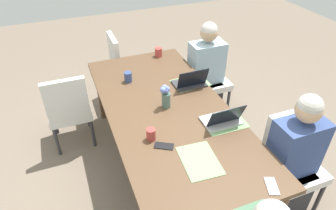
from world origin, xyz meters
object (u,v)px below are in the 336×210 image
object	(u,v)px
person_far_left_mid	(291,162)
chair_head_left_right_near	(124,64)
chair_near_right_mid	(69,108)
coffee_mug_near_right	(128,77)
laptop_far_left_far	(190,82)
chair_far_left_mid	(290,157)
person_far_left_far	(205,75)
coffee_mug_near_left	(151,134)
dining_table	(168,115)
phone_black	(164,146)
laptop_far_left_mid	(222,119)
phone_silver	(272,186)
chair_far_left_far	(207,73)
flower_vase	(165,95)
coffee_mug_centre_left	(158,52)

from	to	relation	value
person_far_left_mid	chair_head_left_right_near	size ratio (longest dim) A/B	1.33
chair_head_left_right_near	chair_near_right_mid	distance (m)	1.08
chair_near_right_mid	coffee_mug_near_right	world-z (taller)	chair_near_right_mid
chair_head_left_right_near	laptop_far_left_far	xyz separation A→B (m)	(1.16, 0.42, 0.29)
chair_far_left_mid	chair_head_left_right_near	bearing A→B (deg)	-157.01
person_far_left_far	chair_near_right_mid	bearing A→B (deg)	-88.01
person_far_left_mid	coffee_mug_near_right	distance (m)	1.73
chair_far_left_mid	coffee_mug_near_left	size ratio (longest dim) A/B	8.83
dining_table	phone_black	world-z (taller)	phone_black
chair_near_right_mid	coffee_mug_near_right	size ratio (longest dim) A/B	8.49
phone_black	person_far_left_mid	bearing A→B (deg)	11.78
laptop_far_left_mid	phone_silver	bearing A→B (deg)	-1.84
laptop_far_left_mid	coffee_mug_near_right	xyz separation A→B (m)	(-0.96, -0.57, 0.01)
chair_head_left_right_near	laptop_far_left_mid	bearing A→B (deg)	13.10
chair_far_left_mid	person_far_left_far	bearing A→B (deg)	-177.37
chair_far_left_far	chair_near_right_mid	xyz separation A→B (m)	(0.13, -1.70, 0.00)
chair_head_left_right_near	flower_vase	bearing A→B (deg)	2.23
person_far_left_far	chair_far_left_mid	bearing A→B (deg)	2.63
coffee_mug_near_right	coffee_mug_centre_left	size ratio (longest dim) A/B	1.01
phone_black	phone_silver	size ratio (longest dim) A/B	1.00
chair_far_left_far	chair_far_left_mid	bearing A→B (deg)	0.28
dining_table	person_far_left_mid	size ratio (longest dim) A/B	1.96
coffee_mug_near_right	chair_head_left_right_near	bearing A→B (deg)	170.26
coffee_mug_near_left	phone_black	distance (m)	0.14
person_far_left_mid	chair_far_left_far	xyz separation A→B (m)	(-1.62, 0.05, -0.03)
dining_table	person_far_left_far	bearing A→B (deg)	134.34
laptop_far_left_far	phone_silver	size ratio (longest dim) A/B	2.13
chair_near_right_mid	flower_vase	size ratio (longest dim) A/B	3.89
chair_far_left_far	phone_silver	distance (m)	1.99
phone_black	phone_silver	xyz separation A→B (m)	(0.62, 0.54, 0.00)
person_far_left_mid	coffee_mug_near_left	size ratio (longest dim) A/B	11.73
person_far_left_mid	phone_silver	distance (m)	0.59
person_far_left_mid	dining_table	bearing A→B (deg)	-134.33
coffee_mug_near_left	coffee_mug_centre_left	distance (m)	1.47
flower_vase	phone_black	bearing A→B (deg)	-21.99
flower_vase	laptop_far_left_mid	world-z (taller)	flower_vase
chair_far_left_far	phone_black	size ratio (longest dim) A/B	6.00
chair_head_left_right_near	flower_vase	world-z (taller)	flower_vase
person_far_left_far	coffee_mug_near_right	world-z (taller)	person_far_left_far
person_far_left_far	coffee_mug_near_right	size ratio (longest dim) A/B	11.27
person_far_left_mid	phone_silver	xyz separation A→B (m)	(0.28, -0.46, 0.23)
person_far_left_mid	coffee_mug_centre_left	xyz separation A→B (m)	(-1.82, -0.52, 0.27)
chair_near_right_mid	laptop_far_left_mid	world-z (taller)	laptop_far_left_mid
dining_table	chair_near_right_mid	xyz separation A→B (m)	(-0.71, -0.85, -0.18)
coffee_mug_near_right	phone_silver	world-z (taller)	coffee_mug_near_right
dining_table	chair_head_left_right_near	world-z (taller)	chair_head_left_right_near
phone_black	chair_near_right_mid	bearing A→B (deg)	149.86
dining_table	laptop_far_left_mid	bearing A→B (deg)	45.84
flower_vase	coffee_mug_near_left	xyz separation A→B (m)	(0.37, -0.26, -0.08)
phone_silver	laptop_far_left_far	bearing A→B (deg)	20.54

